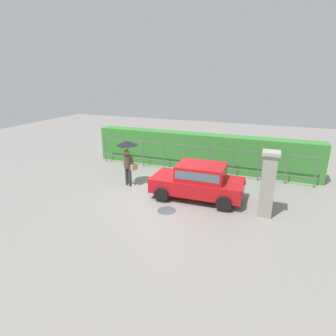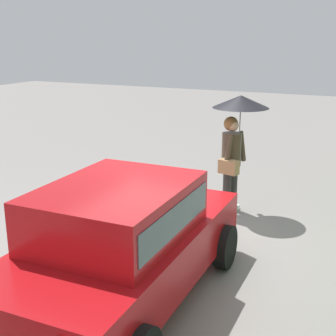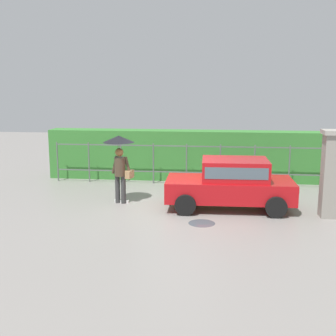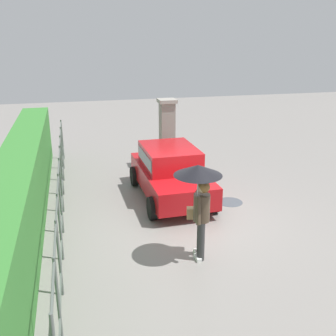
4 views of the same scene
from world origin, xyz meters
name	(u,v)px [view 2 (image 2 of 4)]	position (x,y,z in m)	size (l,w,h in m)	color
ground_plane	(164,243)	(0.00, 0.00, 0.00)	(40.00, 40.00, 0.00)	gray
car	(122,239)	(1.64, 0.27, 0.80)	(3.77, 1.93, 1.48)	#B71116
pedestrian	(236,127)	(-1.76, 0.53, 1.55)	(0.97, 0.97, 2.09)	#333333
puddle_near	(62,249)	(0.84, -1.27, 0.00)	(0.71, 0.71, 0.00)	#4C545B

